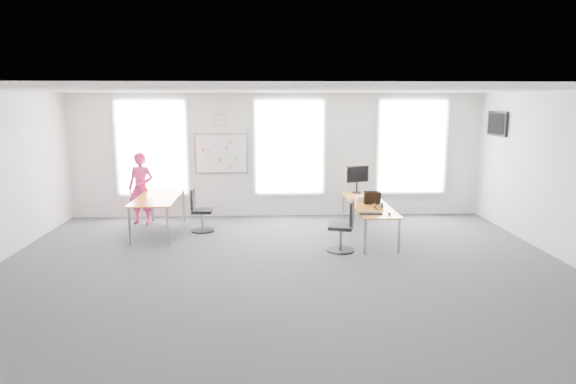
{
  "coord_description": "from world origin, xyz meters",
  "views": [
    {
      "loc": [
        -0.29,
        -8.42,
        2.86
      ],
      "look_at": [
        0.14,
        1.2,
        1.1
      ],
      "focal_mm": 32.0,
      "sensor_mm": 36.0,
      "label": 1
    }
  ],
  "objects_px": {
    "chair_right": "(344,229)",
    "chair_left": "(200,213)",
    "person": "(141,188)",
    "desk_right": "(368,205)",
    "headphones": "(378,206)",
    "monitor": "(357,177)",
    "keyboard": "(371,214)",
    "desk_left": "(158,199)"
  },
  "relations": [
    {
      "from": "desk_right",
      "to": "person",
      "type": "xyz_separation_m",
      "value": [
        -5.02,
        1.21,
        0.19
      ]
    },
    {
      "from": "chair_right",
      "to": "keyboard",
      "type": "height_order",
      "value": "chair_right"
    },
    {
      "from": "person",
      "to": "keyboard",
      "type": "relative_size",
      "value": 3.77
    },
    {
      "from": "chair_left",
      "to": "keyboard",
      "type": "bearing_deg",
      "value": -113.74
    },
    {
      "from": "chair_right",
      "to": "chair_left",
      "type": "bearing_deg",
      "value": -104.33
    },
    {
      "from": "chair_right",
      "to": "desk_left",
      "type": "bearing_deg",
      "value": -98.37
    },
    {
      "from": "desk_right",
      "to": "headphones",
      "type": "height_order",
      "value": "headphones"
    },
    {
      "from": "desk_right",
      "to": "keyboard",
      "type": "height_order",
      "value": "keyboard"
    },
    {
      "from": "chair_right",
      "to": "chair_left",
      "type": "xyz_separation_m",
      "value": [
        -2.91,
        1.61,
        -0.01
      ]
    },
    {
      "from": "chair_right",
      "to": "keyboard",
      "type": "relative_size",
      "value": 2.22
    },
    {
      "from": "chair_left",
      "to": "headphones",
      "type": "xyz_separation_m",
      "value": [
        3.69,
        -0.98,
        0.33
      ]
    },
    {
      "from": "person",
      "to": "keyboard",
      "type": "distance_m",
      "value": 5.35
    },
    {
      "from": "chair_left",
      "to": "headphones",
      "type": "relative_size",
      "value": 4.85
    },
    {
      "from": "desk_right",
      "to": "desk_left",
      "type": "bearing_deg",
      "value": 174.46
    },
    {
      "from": "desk_right",
      "to": "chair_right",
      "type": "distance_m",
      "value": 1.38
    },
    {
      "from": "chair_right",
      "to": "monitor",
      "type": "bearing_deg",
      "value": 179.06
    },
    {
      "from": "chair_right",
      "to": "headphones",
      "type": "distance_m",
      "value": 1.05
    },
    {
      "from": "keyboard",
      "to": "headphones",
      "type": "relative_size",
      "value": 2.26
    },
    {
      "from": "desk_right",
      "to": "headphones",
      "type": "xyz_separation_m",
      "value": [
        0.09,
        -0.54,
        0.1
      ]
    },
    {
      "from": "desk_left",
      "to": "chair_right",
      "type": "xyz_separation_m",
      "value": [
        3.78,
        -1.6,
        -0.29
      ]
    },
    {
      "from": "chair_left",
      "to": "headphones",
      "type": "bearing_deg",
      "value": -105.12
    },
    {
      "from": "desk_right",
      "to": "monitor",
      "type": "xyz_separation_m",
      "value": [
        -0.03,
        1.2,
        0.42
      ]
    },
    {
      "from": "chair_left",
      "to": "chair_right",
      "type": "bearing_deg",
      "value": -119.21
    },
    {
      "from": "desk_left",
      "to": "person",
      "type": "xyz_separation_m",
      "value": [
        -0.55,
        0.77,
        0.11
      ]
    },
    {
      "from": "desk_right",
      "to": "person",
      "type": "height_order",
      "value": "person"
    },
    {
      "from": "keyboard",
      "to": "monitor",
      "type": "bearing_deg",
      "value": 85.08
    },
    {
      "from": "headphones",
      "to": "desk_left",
      "type": "bearing_deg",
      "value": 163.85
    },
    {
      "from": "chair_right",
      "to": "headphones",
      "type": "xyz_separation_m",
      "value": [
        0.78,
        0.63,
        0.31
      ]
    },
    {
      "from": "desk_right",
      "to": "monitor",
      "type": "relative_size",
      "value": 4.48
    },
    {
      "from": "desk_left",
      "to": "chair_right",
      "type": "height_order",
      "value": "chair_right"
    },
    {
      "from": "chair_left",
      "to": "person",
      "type": "bearing_deg",
      "value": 61.38
    },
    {
      "from": "desk_left",
      "to": "monitor",
      "type": "distance_m",
      "value": 4.52
    },
    {
      "from": "person",
      "to": "monitor",
      "type": "xyz_separation_m",
      "value": [
        4.99,
        -0.01,
        0.24
      ]
    },
    {
      "from": "person",
      "to": "keyboard",
      "type": "height_order",
      "value": "person"
    },
    {
      "from": "desk_right",
      "to": "desk_left",
      "type": "height_order",
      "value": "desk_left"
    },
    {
      "from": "chair_left",
      "to": "monitor",
      "type": "bearing_deg",
      "value": -78.27
    },
    {
      "from": "chair_right",
      "to": "headphones",
      "type": "relative_size",
      "value": 5.02
    },
    {
      "from": "monitor",
      "to": "person",
      "type": "bearing_deg",
      "value": 162.39
    },
    {
      "from": "desk_right",
      "to": "chair_right",
      "type": "height_order",
      "value": "chair_right"
    },
    {
      "from": "monitor",
      "to": "chair_right",
      "type": "bearing_deg",
      "value": -123.11
    },
    {
      "from": "chair_left",
      "to": "monitor",
      "type": "height_order",
      "value": "monitor"
    },
    {
      "from": "chair_left",
      "to": "keyboard",
      "type": "xyz_separation_m",
      "value": [
        3.44,
        -1.49,
        0.28
      ]
    }
  ]
}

